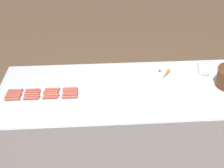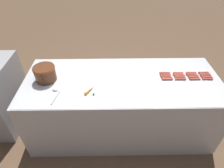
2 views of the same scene
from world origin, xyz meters
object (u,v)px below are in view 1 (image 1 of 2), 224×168
hot_dog_1 (33,90)px  hot_dog_19 (70,97)px  hot_dog_9 (32,94)px  hot_dog_14 (52,95)px  serving_spoon (203,72)px  hot_dog_16 (12,99)px  hot_dog_17 (31,98)px  hot_dog_6 (52,91)px  carrot (165,74)px  hot_dog_8 (14,95)px  hot_dog_13 (32,96)px  hot_dog_12 (13,97)px  hot_dog_15 (70,95)px  hot_dog_2 (53,89)px  hot_dog_18 (50,97)px  hot_dog_4 (14,93)px  hot_dog_5 (33,92)px  hot_dog_7 (70,90)px  hot_dog_3 (70,89)px  hot_dog_0 (16,90)px  hot_dog_10 (51,93)px  hot_dog_11 (71,93)px

hot_dog_1 → hot_dog_19: size_ratio=1.00×
hot_dog_9 → hot_dog_14: (0.03, 0.18, 0.00)m
hot_dog_14 → serving_spoon: size_ratio=0.52×
hot_dog_16 → hot_dog_17: same height
hot_dog_6 → carrot: size_ratio=0.87×
hot_dog_8 → hot_dog_13: bearing=78.7°
hot_dog_8 → hot_dog_1: bearing=112.9°
hot_dog_12 → carrot: 1.47m
hot_dog_15 → hot_dog_17: (0.03, -0.34, 0.00)m
hot_dog_2 → hot_dog_9: same height
hot_dog_8 → hot_dog_18: (0.06, 0.33, 0.00)m
hot_dog_2 → hot_dog_4: bearing=-84.3°
hot_dog_5 → hot_dog_7: (-0.00, 0.34, 0.00)m
hot_dog_3 → hot_dog_4: same height
hot_dog_0 → hot_dog_8: (0.07, -0.00, 0.00)m
hot_dog_5 → hot_dog_19: size_ratio=1.00×
hot_dog_10 → hot_dog_16: bearing=-79.1°
hot_dog_7 → carrot: size_ratio=0.87×
hot_dog_3 → hot_dog_16: size_ratio=1.00×
hot_dog_5 → hot_dog_10: size_ratio=1.00×
hot_dog_6 → hot_dog_11: 0.18m
hot_dog_1 → hot_dog_4: 0.17m
hot_dog_3 → hot_dog_7: 0.03m
hot_dog_2 → hot_dog_0: bearing=-90.2°
hot_dog_8 → hot_dog_12: (0.03, -0.01, 0.00)m
hot_dog_0 → hot_dog_3: 0.50m
hot_dog_2 → carrot: (-0.19, 1.10, 0.00)m
hot_dog_4 → hot_dog_16: (0.10, 0.00, 0.00)m
hot_dog_7 → hot_dog_13: (0.07, -0.33, 0.00)m
hot_dog_12 → hot_dog_15: (0.00, 0.51, 0.00)m
hot_dog_10 → hot_dog_14: bearing=17.8°
hot_dog_8 → hot_dog_4: bearing=-172.8°
hot_dog_18 → hot_dog_13: bearing=-100.3°
hot_dog_5 → hot_dog_15: bearing=79.4°
hot_dog_10 → hot_dog_17: 0.18m
hot_dog_8 → carrot: bearing=100.2°
hot_dog_8 → hot_dog_9: 0.16m
hot_dog_2 → hot_dog_17: size_ratio=1.00×
hot_dog_17 → hot_dog_19: 0.34m
hot_dog_0 → hot_dog_7: same height
hot_dog_3 → hot_dog_14: 0.19m
hot_dog_9 → hot_dog_16: same height
hot_dog_6 → hot_dog_18: (0.10, -0.00, 0.00)m
hot_dog_6 → hot_dog_17: same height
hot_dog_17 → hot_dog_12: bearing=-101.7°
hot_dog_2 → hot_dog_11: same height
hot_dog_1 → carrot: bearing=98.6°
hot_dog_11 → hot_dog_19: size_ratio=1.00×
hot_dog_4 → hot_dog_13: size_ratio=1.00×
hot_dog_1 → hot_dog_12: bearing=-59.5°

